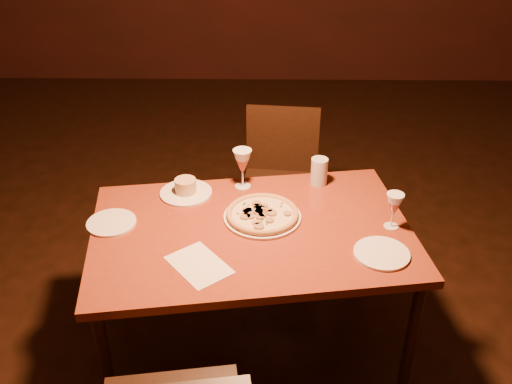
{
  "coord_description": "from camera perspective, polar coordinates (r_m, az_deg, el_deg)",
  "views": [
    {
      "loc": [
        -0.13,
        -2.13,
        2.07
      ],
      "look_at": [
        -0.16,
        -0.13,
        0.86
      ],
      "focal_mm": 40.0,
      "sensor_mm": 36.0,
      "label": 1
    }
  ],
  "objects": [
    {
      "name": "side_plate_left",
      "position": [
        2.48,
        -14.26,
        -3.0
      ],
      "size": [
        0.21,
        0.21,
        0.01
      ],
      "primitive_type": "cylinder",
      "color": "white",
      "rests_on": "dining_table"
    },
    {
      "name": "wine_glass_right",
      "position": [
        2.41,
        13.57,
        -1.83
      ],
      "size": [
        0.07,
        0.07,
        0.16
      ],
      "primitive_type": null,
      "color": "#B2524A",
      "rests_on": "dining_table"
    },
    {
      "name": "dining_table",
      "position": [
        2.41,
        -0.45,
        -4.89
      ],
      "size": [
        1.43,
        1.03,
        0.71
      ],
      "rotation": [
        0.0,
        0.0,
        0.15
      ],
      "color": "maroon",
      "rests_on": "floor"
    },
    {
      "name": "menu_card",
      "position": [
        2.19,
        -5.73,
        -7.26
      ],
      "size": [
        0.29,
        0.3,
        0.0
      ],
      "primitive_type": "cube",
      "rotation": [
        0.0,
        0.0,
        0.68
      ],
      "color": "silver",
      "rests_on": "dining_table"
    },
    {
      "name": "ramekin_saucer",
      "position": [
        2.61,
        -7.04,
        0.27
      ],
      "size": [
        0.24,
        0.24,
        0.08
      ],
      "color": "white",
      "rests_on": "dining_table"
    },
    {
      "name": "pizza_plate",
      "position": [
        2.43,
        0.64,
        -2.24
      ],
      "size": [
        0.33,
        0.33,
        0.04
      ],
      "color": "white",
      "rests_on": "dining_table"
    },
    {
      "name": "wine_glass_far",
      "position": [
        2.61,
        -1.36,
        2.35
      ],
      "size": [
        0.09,
        0.09,
        0.19
      ],
      "primitive_type": null,
      "color": "#B2524A",
      "rests_on": "dining_table"
    },
    {
      "name": "side_plate_near",
      "position": [
        2.28,
        12.46,
        -6.02
      ],
      "size": [
        0.22,
        0.22,
        0.01
      ],
      "primitive_type": "cylinder",
      "color": "white",
      "rests_on": "dining_table"
    },
    {
      "name": "water_tumbler",
      "position": [
        2.67,
        6.33,
        2.05
      ],
      "size": [
        0.08,
        0.08,
        0.13
      ],
      "primitive_type": "cylinder",
      "color": "silver",
      "rests_on": "dining_table"
    },
    {
      "name": "floor",
      "position": [
        2.97,
        3.21,
        -12.86
      ],
      "size": [
        7.0,
        7.0,
        0.0
      ],
      "primitive_type": "plane",
      "color": "black",
      "rests_on": "ground"
    },
    {
      "name": "chair_far",
      "position": [
        3.21,
        2.44,
        1.56
      ],
      "size": [
        0.45,
        0.45,
        0.85
      ],
      "rotation": [
        0.0,
        0.0,
        -0.1
      ],
      "color": "black",
      "rests_on": "floor"
    }
  ]
}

